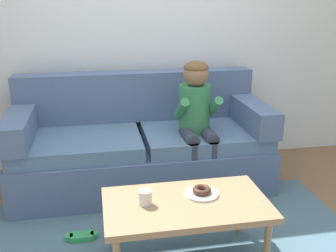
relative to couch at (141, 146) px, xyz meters
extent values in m
plane|color=brown|center=(0.11, -0.85, -0.34)|extent=(10.00, 10.00, 0.00)
cube|color=silver|center=(0.11, 0.55, 1.06)|extent=(8.00, 0.10, 2.80)
cube|color=slate|center=(0.00, -0.05, -0.15)|extent=(2.14, 0.90, 0.38)
cube|color=slate|center=(-0.54, -0.10, 0.10)|extent=(1.03, 0.74, 0.12)
cube|color=slate|center=(0.54, -0.10, 0.10)|extent=(1.03, 0.74, 0.12)
cube|color=slate|center=(0.00, 0.30, 0.38)|extent=(2.14, 0.20, 0.44)
cube|color=slate|center=(-0.97, -0.05, 0.27)|extent=(0.20, 0.90, 0.22)
cube|color=slate|center=(0.97, -0.05, 0.27)|extent=(0.20, 0.90, 0.22)
cube|color=#937551|center=(0.13, -1.16, 0.06)|extent=(1.00, 0.57, 0.04)
cylinder|color=#937551|center=(0.57, -1.38, -0.15)|extent=(0.04, 0.04, 0.38)
cylinder|color=#937551|center=(-0.30, -0.94, -0.15)|extent=(0.04, 0.04, 0.38)
cylinder|color=#937551|center=(0.57, -0.94, -0.15)|extent=(0.04, 0.04, 0.38)
cylinder|color=#337A4C|center=(0.44, -0.13, 0.36)|extent=(0.26, 0.26, 0.40)
sphere|color=#846047|center=(0.44, -0.15, 0.65)|extent=(0.21, 0.21, 0.21)
ellipsoid|color=brown|center=(0.44, -0.15, 0.70)|extent=(0.20, 0.20, 0.12)
cylinder|color=#333847|center=(0.36, -0.28, 0.17)|extent=(0.11, 0.30, 0.11)
cylinder|color=#333847|center=(0.36, -0.43, -0.06)|extent=(0.09, 0.09, 0.44)
cube|color=black|center=(0.36, -0.48, -0.31)|extent=(0.10, 0.20, 0.06)
cylinder|color=#337A4C|center=(0.31, -0.23, 0.39)|extent=(0.07, 0.29, 0.23)
cylinder|color=#333847|center=(0.52, -0.28, 0.17)|extent=(0.11, 0.30, 0.11)
cylinder|color=#333847|center=(0.52, -0.43, -0.06)|extent=(0.09, 0.09, 0.44)
cube|color=black|center=(0.52, -0.48, -0.31)|extent=(0.10, 0.20, 0.06)
cylinder|color=#337A4C|center=(0.58, -0.23, 0.39)|extent=(0.07, 0.29, 0.23)
cylinder|color=white|center=(0.25, -1.09, 0.08)|extent=(0.21, 0.21, 0.01)
torus|color=#422619|center=(0.25, -1.09, 0.11)|extent=(0.16, 0.16, 0.04)
cylinder|color=silver|center=(-0.11, -1.15, 0.12)|extent=(0.08, 0.08, 0.09)
cube|color=#339E56|center=(-0.52, -0.82, -0.32)|extent=(0.16, 0.09, 0.05)
cylinder|color=#339E56|center=(-0.60, -0.82, -0.32)|extent=(0.06, 0.06, 0.05)
cylinder|color=#339E56|center=(-0.43, -0.82, -0.32)|extent=(0.06, 0.06, 0.05)
camera|label=1|loc=(-0.37, -3.24, 1.27)|focal=42.60mm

